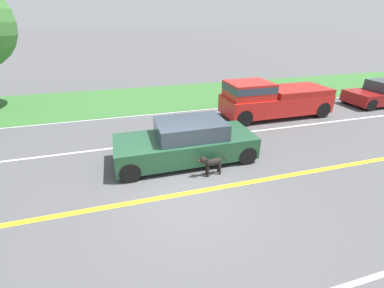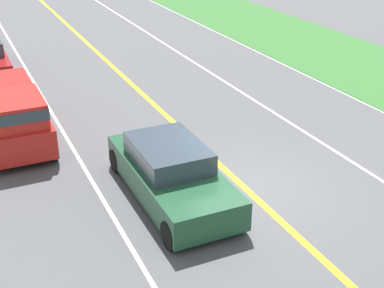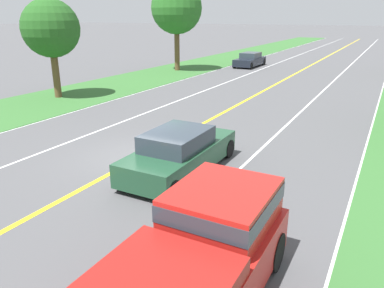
# 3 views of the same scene
# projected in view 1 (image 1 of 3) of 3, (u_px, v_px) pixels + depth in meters

# --- Properties ---
(ground_plane) EXTENTS (400.00, 400.00, 0.00)m
(ground_plane) POSITION_uv_depth(u_px,v_px,m) (188.00, 193.00, 7.19)
(ground_plane) COLOR #4C4C4F
(centre_divider_line) EXTENTS (0.18, 160.00, 0.01)m
(centre_divider_line) POSITION_uv_depth(u_px,v_px,m) (188.00, 193.00, 7.19)
(centre_divider_line) COLOR yellow
(centre_divider_line) RESTS_ON ground
(lane_edge_line_right) EXTENTS (0.14, 160.00, 0.01)m
(lane_edge_line_right) POSITION_uv_depth(u_px,v_px,m) (152.00, 114.00, 13.25)
(lane_edge_line_right) COLOR white
(lane_edge_line_right) RESTS_ON ground
(lane_dash_same_dir) EXTENTS (0.10, 160.00, 0.01)m
(lane_dash_same_dir) POSITION_uv_depth(u_px,v_px,m) (165.00, 142.00, 10.22)
(lane_dash_same_dir) COLOR white
(lane_dash_same_dir) RESTS_ON ground
(grass_verge_right) EXTENTS (6.00, 160.00, 0.03)m
(grass_verge_right) POSITION_uv_depth(u_px,v_px,m) (145.00, 99.00, 15.84)
(grass_verge_right) COLOR #33662D
(grass_verge_right) RESTS_ON ground
(ego_car) EXTENTS (1.88, 4.65, 1.41)m
(ego_car) POSITION_uv_depth(u_px,v_px,m) (186.00, 142.00, 8.65)
(ego_car) COLOR #1E472D
(ego_car) RESTS_ON ground
(dog) EXTENTS (0.25, 1.02, 0.71)m
(dog) POSITION_uv_depth(u_px,v_px,m) (211.00, 162.00, 7.85)
(dog) COLOR black
(dog) RESTS_ON ground
(pickup_truck) EXTENTS (2.00, 5.32, 1.80)m
(pickup_truck) POSITION_uv_depth(u_px,v_px,m) (272.00, 99.00, 12.58)
(pickup_truck) COLOR red
(pickup_truck) RESTS_ON ground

